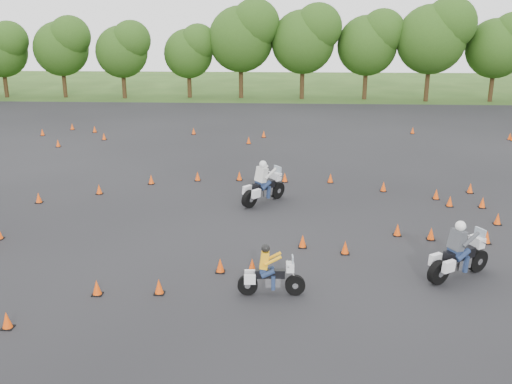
# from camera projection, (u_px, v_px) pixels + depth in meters

# --- Properties ---
(ground) EXTENTS (140.00, 140.00, 0.00)m
(ground) POSITION_uv_depth(u_px,v_px,m) (250.00, 260.00, 19.32)
(ground) COLOR #2D5119
(ground) RESTS_ON ground
(asphalt_pad) EXTENTS (62.00, 62.00, 0.00)m
(asphalt_pad) POSITION_uv_depth(u_px,v_px,m) (258.00, 205.00, 25.04)
(asphalt_pad) COLOR black
(asphalt_pad) RESTS_ON ground
(treeline) EXTENTS (86.91, 32.37, 10.95)m
(treeline) POSITION_uv_depth(u_px,v_px,m) (305.00, 56.00, 51.11)
(treeline) COLOR #264614
(treeline) RESTS_ON ground
(traffic_cones) EXTENTS (36.24, 33.13, 0.45)m
(traffic_cones) POSITION_uv_depth(u_px,v_px,m) (260.00, 204.00, 24.48)
(traffic_cones) COLOR #F04A0A
(traffic_cones) RESTS_ON asphalt_pad
(rider_grey) EXTENTS (2.55, 2.06, 1.96)m
(rider_grey) POSITION_uv_depth(u_px,v_px,m) (460.00, 249.00, 17.76)
(rider_grey) COLOR #42454A
(rider_grey) RESTS_ON ground
(rider_yellow) EXTENTS (2.03, 0.70, 1.55)m
(rider_yellow) POSITION_uv_depth(u_px,v_px,m) (271.00, 271.00, 16.68)
(rider_yellow) COLOR #F4A615
(rider_yellow) RESTS_ON ground
(rider_white) EXTENTS (2.27, 2.49, 2.00)m
(rider_white) POSITION_uv_depth(u_px,v_px,m) (263.00, 181.00, 25.01)
(rider_white) COLOR silver
(rider_white) RESTS_ON ground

